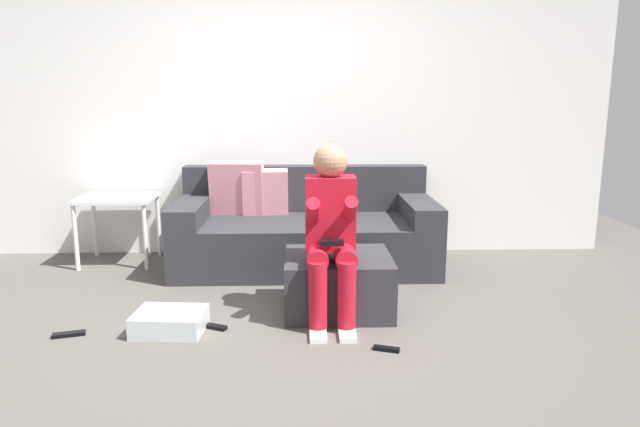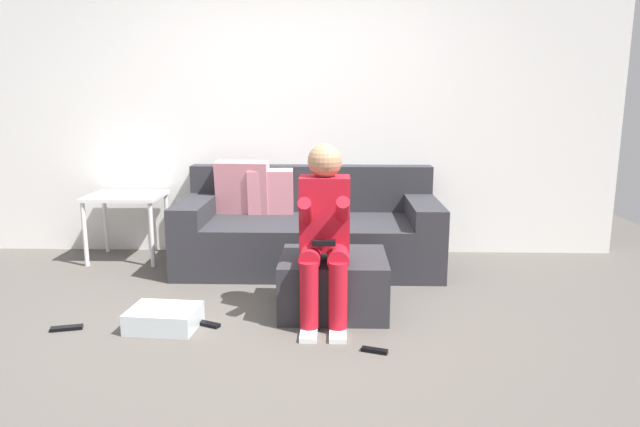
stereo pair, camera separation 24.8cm
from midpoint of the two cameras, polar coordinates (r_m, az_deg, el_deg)
The scene contains 10 objects.
ground_plane at distance 3.45m, azimuth -6.93°, elevation -12.34°, with size 7.53×7.53×0.00m, color #544F49.
wall_back at distance 5.14m, azimuth -5.31°, elevation 10.92°, with size 5.79×0.10×2.68m, color white.
couch_sectional at distance 4.79m, azimuth -3.18°, elevation -1.68°, with size 2.10×0.97×0.86m.
ottoman at distance 3.81m, azimuth -0.08°, elevation -6.91°, with size 0.69×0.62×0.37m, color #2D2D33.
person_seated at distance 3.54m, azimuth -0.93°, elevation -1.29°, with size 0.31×0.57×1.11m.
storage_bin at distance 3.66m, azimuth -16.59°, elevation -10.26°, with size 0.41×0.31×0.13m, color silver.
side_table at distance 5.14m, azimuth -20.78°, elevation 0.69°, with size 0.62×0.50×0.57m.
remote_near_ottoman at distance 3.29m, azimuth 4.41°, elevation -13.26°, with size 0.15×0.04×0.02m, color black.
remote_by_storage_bin at distance 3.66m, azimuth -12.44°, elevation -10.92°, with size 0.17×0.05×0.02m, color black.
remote_under_side_table at distance 3.82m, azimuth -25.38°, elevation -10.78°, with size 0.18×0.05×0.02m, color black.
Camera 1 is at (0.19, -3.14, 1.39)m, focal length 32.29 mm.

